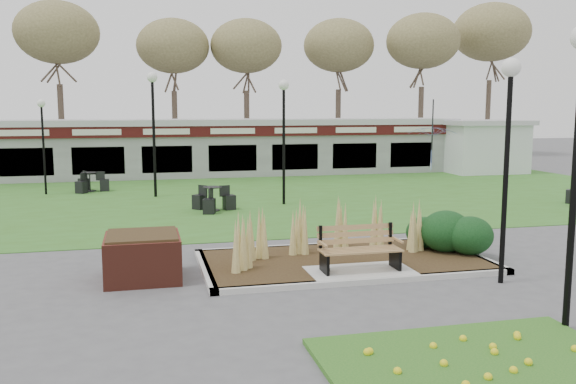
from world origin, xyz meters
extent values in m
plane|color=#515154|center=(0.00, 0.00, 0.00)|extent=(100.00, 100.00, 0.00)
cube|color=#376921|center=(0.00, 12.00, 0.01)|extent=(34.00, 16.00, 0.02)
cube|color=#225F1B|center=(0.00, -4.60, 0.04)|extent=(4.20, 3.00, 0.08)
cube|color=#311D13|center=(0.00, 1.20, 0.06)|extent=(6.22, 3.22, 0.12)
cube|color=#B7B7B2|center=(0.00, -0.41, 0.06)|extent=(6.40, 0.18, 0.12)
cube|color=#B7B7B2|center=(0.00, 2.81, 0.06)|extent=(6.40, 0.18, 0.12)
cube|color=#B7B7B2|center=(-3.11, 1.20, 0.06)|extent=(0.18, 3.40, 0.12)
cube|color=#B7B7B2|center=(3.11, 1.20, 0.06)|extent=(0.18, 3.40, 0.12)
cube|color=#B7B7B2|center=(0.00, 0.15, 0.07)|extent=(2.20, 1.20, 0.13)
cone|color=tan|center=(-1.90, 1.60, 0.70)|extent=(0.36, 0.36, 1.15)
cone|color=tan|center=(-0.90, 2.00, 0.70)|extent=(0.36, 0.36, 1.15)
cone|color=tan|center=(0.20, 2.20, 0.70)|extent=(0.36, 0.36, 1.15)
cone|color=tan|center=(1.10, 2.00, 0.70)|extent=(0.36, 0.36, 1.15)
cone|color=tan|center=(1.90, 1.60, 0.70)|extent=(0.36, 0.36, 1.15)
cone|color=tan|center=(-2.40, 0.80, 0.70)|extent=(0.36, 0.36, 1.15)
ellipsoid|color=black|center=(2.60, 1.40, 0.59)|extent=(1.21, 1.10, 0.99)
ellipsoid|color=black|center=(3.00, 1.00, 0.54)|extent=(1.10, 1.00, 0.90)
ellipsoid|color=black|center=(2.90, 1.90, 0.53)|extent=(1.06, 0.96, 0.86)
ellipsoid|color=black|center=(2.30, 1.90, 0.48)|extent=(0.92, 0.84, 0.76)
cube|color=#A57F4A|center=(0.00, 0.15, 0.56)|extent=(1.70, 0.57, 0.04)
cube|color=#A57F4A|center=(0.00, 0.46, 0.84)|extent=(1.70, 0.13, 0.44)
cube|color=black|center=(-0.78, 0.15, 0.34)|extent=(0.06, 0.55, 0.42)
cube|color=black|center=(0.78, 0.15, 0.34)|extent=(0.06, 0.55, 0.42)
cube|color=black|center=(-0.78, 0.45, 0.81)|extent=(0.06, 0.06, 0.50)
cube|color=black|center=(0.78, 0.45, 0.81)|extent=(0.06, 0.06, 0.50)
cube|color=#A57F4A|center=(-0.82, 0.13, 0.74)|extent=(0.05, 0.50, 0.04)
cube|color=#A57F4A|center=(0.82, 0.13, 0.74)|extent=(0.05, 0.50, 0.04)
cube|color=maroon|center=(-4.40, 1.00, 0.45)|extent=(1.50, 1.50, 0.90)
cube|color=#311D13|center=(-4.40, 1.00, 0.92)|extent=(1.40, 1.40, 0.06)
cube|color=gray|center=(0.00, 20.00, 1.30)|extent=(24.00, 3.00, 2.60)
cube|color=#410E0E|center=(0.00, 18.45, 2.35)|extent=(24.00, 0.18, 0.55)
cube|color=silver|center=(0.00, 20.00, 2.75)|extent=(24.60, 3.40, 0.30)
cube|color=silver|center=(0.00, 18.34, 2.35)|extent=(22.00, 0.02, 0.28)
cube|color=black|center=(0.00, 18.55, 1.00)|extent=(22.00, 0.10, 1.30)
cube|color=silver|center=(13.50, 18.00, 1.30)|extent=(4.00, 3.00, 2.60)
cube|color=silver|center=(13.50, 18.00, 2.70)|extent=(4.40, 3.40, 0.25)
cylinder|color=#47382B|center=(-9.00, 28.00, 2.59)|extent=(0.36, 0.36, 5.17)
ellipsoid|color=brown|center=(-9.00, 28.00, 8.39)|extent=(5.24, 5.24, 3.93)
cylinder|color=#47382B|center=(-3.00, 28.00, 2.59)|extent=(0.36, 0.36, 5.17)
ellipsoid|color=brown|center=(-3.00, 28.00, 8.39)|extent=(5.24, 5.24, 3.93)
cylinder|color=#47382B|center=(3.00, 28.00, 2.59)|extent=(0.36, 0.36, 5.17)
ellipsoid|color=brown|center=(3.00, 28.00, 8.39)|extent=(5.24, 5.24, 3.93)
cylinder|color=#47382B|center=(9.00, 28.00, 2.59)|extent=(0.36, 0.36, 5.17)
ellipsoid|color=brown|center=(9.00, 28.00, 8.39)|extent=(5.24, 5.24, 3.93)
cylinder|color=#47382B|center=(15.00, 28.00, 2.59)|extent=(0.36, 0.36, 5.17)
ellipsoid|color=brown|center=(15.00, 28.00, 8.39)|extent=(5.24, 5.24, 3.93)
cylinder|color=#47382B|center=(21.00, 28.00, 2.59)|extent=(0.36, 0.36, 5.17)
ellipsoid|color=brown|center=(21.00, 28.00, 8.39)|extent=(5.24, 5.24, 3.93)
cylinder|color=black|center=(2.59, -0.94, 2.05)|extent=(0.10, 0.10, 4.09)
sphere|color=white|center=(2.59, -0.94, 4.26)|extent=(0.37, 0.37, 0.37)
cylinder|color=black|center=(2.11, -3.50, 2.18)|extent=(0.11, 0.11, 4.36)
cylinder|color=black|center=(-3.90, 12.74, 2.23)|extent=(0.11, 0.11, 4.47)
sphere|color=white|center=(-3.90, 12.74, 4.65)|extent=(0.40, 0.40, 0.40)
cylinder|color=black|center=(0.59, 9.77, 2.06)|extent=(0.10, 0.10, 4.12)
sphere|color=white|center=(0.59, 9.77, 4.29)|extent=(0.37, 0.37, 0.37)
cylinder|color=black|center=(-8.20, 14.44, 1.76)|extent=(0.09, 0.09, 3.52)
sphere|color=white|center=(-8.20, 14.44, 3.66)|extent=(0.32, 0.32, 0.32)
cylinder|color=black|center=(-6.53, 14.91, 0.04)|extent=(0.47, 0.47, 0.03)
cylinder|color=black|center=(-6.53, 14.91, 0.42)|extent=(0.05, 0.05, 0.77)
cylinder|color=black|center=(-6.53, 14.91, 0.81)|extent=(0.64, 0.64, 0.03)
cube|color=black|center=(-5.94, 14.91, 0.27)|extent=(0.37, 0.37, 0.49)
cube|color=black|center=(-6.82, 15.42, 0.27)|extent=(0.50, 0.50, 0.49)
cube|color=black|center=(-6.83, 14.40, 0.27)|extent=(0.50, 0.50, 0.49)
cylinder|color=black|center=(-2.09, 8.92, 0.04)|extent=(0.48, 0.48, 0.03)
cylinder|color=black|center=(-2.09, 8.92, 0.42)|extent=(0.05, 0.05, 0.78)
cylinder|color=black|center=(-2.09, 8.92, 0.83)|extent=(0.65, 0.65, 0.03)
cube|color=black|center=(-1.50, 9.06, 0.27)|extent=(0.44, 0.44, 0.50)
cube|color=black|center=(-2.49, 9.36, 0.27)|extent=(0.52, 0.52, 0.50)
cube|color=black|center=(-2.26, 8.35, 0.27)|extent=(0.46, 0.46, 0.50)
cube|color=black|center=(10.86, 7.49, 0.27)|extent=(0.53, 0.53, 0.50)
cylinder|color=black|center=(8.00, 13.00, 1.10)|extent=(0.06, 0.06, 2.20)
imported|color=#3454B6|center=(8.00, 13.00, 1.74)|extent=(2.71, 2.74, 2.00)
imported|color=black|center=(-9.01, 21.00, 0.63)|extent=(4.00, 2.16, 1.25)
camera|label=1|loc=(-4.32, -11.50, 3.49)|focal=38.00mm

